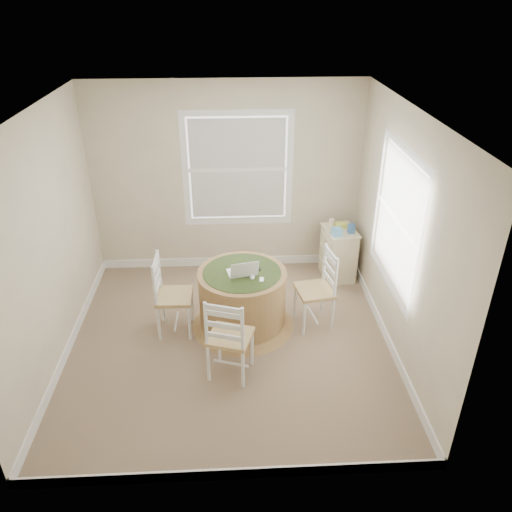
{
  "coord_description": "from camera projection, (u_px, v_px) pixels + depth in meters",
  "views": [
    {
      "loc": [
        0.06,
        -4.53,
        3.61
      ],
      "look_at": [
        0.32,
        0.45,
        0.87
      ],
      "focal_mm": 35.0,
      "sensor_mm": 36.0,
      "label": 1
    }
  ],
  "objects": [
    {
      "name": "room",
      "position": [
        243.0,
        234.0,
        5.23
      ],
      "size": [
        3.64,
        3.64,
        2.64
      ],
      "color": "#8D7059",
      "rests_on": "ground"
    },
    {
      "name": "chair_left",
      "position": [
        174.0,
        296.0,
        5.68
      ],
      "size": [
        0.41,
        0.43,
        0.95
      ],
      "primitive_type": null,
      "rotation": [
        0.0,
        0.0,
        1.55
      ],
      "color": "white",
      "rests_on": "ground"
    },
    {
      "name": "chair_right",
      "position": [
        314.0,
        290.0,
        5.79
      ],
      "size": [
        0.47,
        0.48,
        0.95
      ],
      "primitive_type": null,
      "rotation": [
        0.0,
        0.0,
        -1.39
      ],
      "color": "white",
      "rests_on": "ground"
    },
    {
      "name": "keys",
      "position": [
        258.0,
        270.0,
        5.69
      ],
      "size": [
        0.07,
        0.06,
        0.02
      ],
      "primitive_type": "cube",
      "rotation": [
        0.0,
        0.0,
        -0.14
      ],
      "color": "black",
      "rests_on": "round_table"
    },
    {
      "name": "box_yellow",
      "position": [
        341.0,
        225.0,
        6.7
      ],
      "size": [
        0.16,
        0.12,
        0.06
      ],
      "primitive_type": "cube",
      "rotation": [
        0.0,
        0.0,
        0.14
      ],
      "color": "#D4E14F",
      "rests_on": "corner_chest"
    },
    {
      "name": "mouse",
      "position": [
        252.0,
        277.0,
        5.53
      ],
      "size": [
        0.07,
        0.1,
        0.03
      ],
      "primitive_type": "ellipsoid",
      "rotation": [
        0.0,
        0.0,
        -0.14
      ],
      "color": "white",
      "rests_on": "round_table"
    },
    {
      "name": "chair_near",
      "position": [
        230.0,
        336.0,
        5.04
      ],
      "size": [
        0.52,
        0.51,
        0.95
      ],
      "primitive_type": null,
      "rotation": [
        0.0,
        0.0,
        2.83
      ],
      "color": "white",
      "rests_on": "ground"
    },
    {
      "name": "corner_chest",
      "position": [
        338.0,
        253.0,
        6.82
      ],
      "size": [
        0.47,
        0.59,
        0.72
      ],
      "rotation": [
        0.0,
        0.0,
        0.14
      ],
      "color": "beige",
      "rests_on": "ground"
    },
    {
      "name": "tissue_box",
      "position": [
        337.0,
        231.0,
        6.49
      ],
      "size": [
        0.14,
        0.14,
        0.1
      ],
      "primitive_type": "cube",
      "rotation": [
        0.0,
        0.0,
        0.14
      ],
      "color": "#5CA3D3",
      "rests_on": "corner_chest"
    },
    {
      "name": "laptop",
      "position": [
        243.0,
        272.0,
        5.59
      ],
      "size": [
        0.37,
        0.34,
        0.22
      ],
      "rotation": [
        0.0,
        0.0,
        3.36
      ],
      "color": "white",
      "rests_on": "round_table"
    },
    {
      "name": "phone",
      "position": [
        262.0,
        280.0,
        5.5
      ],
      "size": [
        0.06,
        0.1,
        0.02
      ],
      "primitive_type": "cube",
      "rotation": [
        0.0,
        0.0,
        -0.14
      ],
      "color": "#B7BABF",
      "rests_on": "round_table"
    },
    {
      "name": "round_table",
      "position": [
        242.0,
        297.0,
        5.8
      ],
      "size": [
        1.21,
        1.21,
        0.74
      ],
      "rotation": [
        0.0,
        0.0,
        -0.14
      ],
      "color": "#A07148",
      "rests_on": "ground"
    },
    {
      "name": "box_blue",
      "position": [
        350.0,
        228.0,
        6.54
      ],
      "size": [
        0.09,
        0.09,
        0.12
      ],
      "primitive_type": "cube",
      "rotation": [
        0.0,
        0.0,
        0.14
      ],
      "color": "#2F578E",
      "rests_on": "corner_chest"
    },
    {
      "name": "cup_cream",
      "position": [
        332.0,
        222.0,
        6.74
      ],
      "size": [
        0.07,
        0.07,
        0.09
      ],
      "primitive_type": "cylinder",
      "color": "beige",
      "rests_on": "corner_chest"
    }
  ]
}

